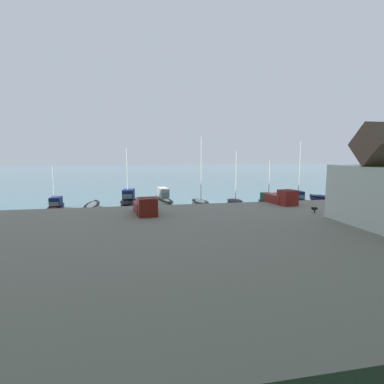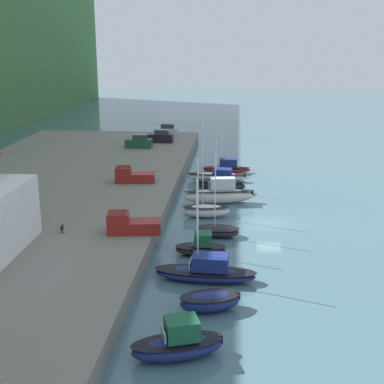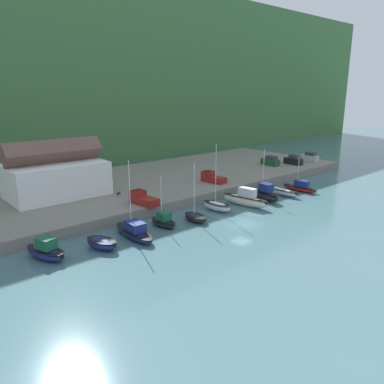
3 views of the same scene
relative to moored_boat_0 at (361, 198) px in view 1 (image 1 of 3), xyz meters
The scene contains 15 objects.
ground_plane 25.34m from the moored_boat_0, 15.31° to the right, with size 320.00×320.00×0.00m, color #476B75.
quay_promenade 30.95m from the moored_boat_0, 37.89° to the left, with size 92.46×29.84×1.50m.
moored_boat_0 is the anchor object (origin of this frame).
moored_boat_1 6.10m from the moored_boat_0, 14.85° to the right, with size 3.36×4.75×1.31m.
moored_boat_2 10.70m from the moored_boat_0, ahead, with size 2.82×8.14×9.66m.
moored_boat_3 15.80m from the moored_boat_0, ahead, with size 2.28×4.56×6.90m.
moored_boat_4 20.50m from the moored_boat_0, ahead, with size 2.42×4.24×8.29m.
moored_boat_5 26.14m from the moored_boat_0, ahead, with size 2.46×5.21×10.22m.
moored_boat_6 31.26m from the moored_boat_0, ahead, with size 2.85×8.40×3.02m.
moored_boat_7 36.19m from the moored_boat_0, ahead, with size 2.87×6.59×8.61m.
moored_boat_8 41.00m from the moored_boat_0, ahead, with size 1.99×8.04×1.21m.
moored_boat_9 45.88m from the moored_boat_0, ahead, with size 2.08×7.14×6.34m.
pickup_truck_0 35.50m from the moored_boat_0, 15.52° to the left, with size 2.49×4.92×1.90m.
pickup_truck_1 17.94m from the moored_boat_0, 20.48° to the left, with size 2.55×4.94×1.90m.
dog_on_quay 20.33m from the moored_boat_0, 37.14° to the left, with size 0.88×0.41×0.68m.
Camera 1 is at (10.89, 47.73, 7.93)m, focal length 28.00 mm.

